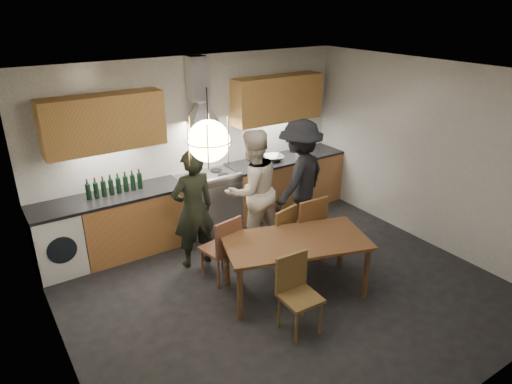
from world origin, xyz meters
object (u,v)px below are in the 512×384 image
chair_back_left (224,245)px  person_mid (252,191)px  dining_table (296,246)px  wine_bottles (115,184)px  mixing_bowl (273,158)px  person_left (193,209)px  person_right (300,179)px  chair_front (296,288)px  stock_pot (300,151)px

chair_back_left → person_mid: person_mid is taller
dining_table → wine_bottles: bearing=142.8°
dining_table → mixing_bowl: mixing_bowl is taller
person_left → wine_bottles: 1.14m
chair_back_left → person_right: (1.58, 0.51, 0.38)m
person_left → mixing_bowl: size_ratio=4.79×
person_right → mixing_bowl: size_ratio=5.27×
person_left → wine_bottles: size_ratio=2.11×
chair_back_left → person_right: size_ratio=0.50×
chair_back_left → person_left: (-0.12, 0.58, 0.30)m
chair_back_left → chair_front: size_ratio=1.03×
wine_bottles → chair_back_left: bearing=-59.1°
mixing_bowl → stock_pot: size_ratio=1.93×
stock_pot → wine_bottles: 3.13m
person_mid → wine_bottles: bearing=-31.1°
dining_table → stock_pot: 2.67m
chair_back_left → chair_front: (0.21, -1.19, -0.02)m
wine_bottles → person_left: bearing=-48.8°
person_mid → mixing_bowl: bearing=-142.1°
wine_bottles → person_right: bearing=-20.6°
person_left → wine_bottles: person_left is taller
dining_table → person_right: (0.98, 1.17, 0.26)m
person_left → person_mid: person_mid is taller
chair_front → wine_bottles: 2.87m
person_left → chair_back_left: bearing=101.1°
person_right → dining_table: bearing=26.7°
chair_back_left → person_mid: bearing=-154.8°
chair_back_left → stock_pot: stock_pot is taller
mixing_bowl → chair_back_left: bearing=-141.3°
person_right → wine_bottles: size_ratio=2.32×
chair_front → person_right: size_ratio=0.49×
person_mid → stock_pot: bearing=-154.1°
chair_front → person_mid: bearing=74.1°
chair_back_left → wine_bottles: size_ratio=1.17×
chair_back_left → person_left: size_ratio=0.55×
person_mid → stock_pot: (1.49, 0.84, 0.09)m
dining_table → person_mid: 1.26m
person_left → mixing_bowl: (1.84, 0.79, 0.14)m
chair_back_left → wine_bottles: wine_bottles is taller
person_right → stock_pot: 1.13m
dining_table → person_right: size_ratio=1.05×
mixing_bowl → chair_front: bearing=-120.6°
dining_table → wine_bottles: 2.58m
chair_back_left → stock_pot: bearing=-158.8°
chair_front → stock_pot: 3.34m
person_left → stock_pot: 2.53m
person_mid → person_right: bearing=173.2°
person_mid → mixing_bowl: 1.25m
stock_pot → wine_bottles: (-3.13, 0.03, 0.08)m
chair_back_left → mixing_bowl: (1.72, 1.38, 0.43)m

